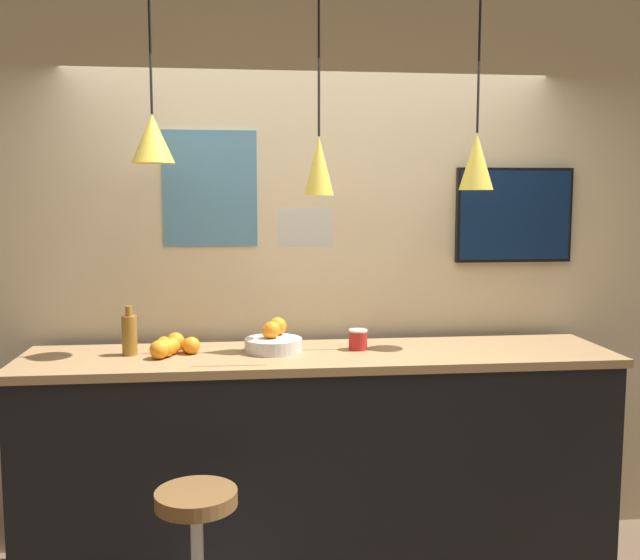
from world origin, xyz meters
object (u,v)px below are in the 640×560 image
at_px(spread_jar, 358,340).
at_px(mounted_tv, 514,215).
at_px(fruit_bowl, 273,341).
at_px(juice_bottle, 129,334).

relative_size(spread_jar, mounted_tv, 0.16).
height_order(fruit_bowl, mounted_tv, mounted_tv).
bearing_deg(mounted_tv, juice_bottle, -170.82).
relative_size(fruit_bowl, juice_bottle, 1.18).
relative_size(fruit_bowl, mounted_tv, 0.43).
bearing_deg(mounted_tv, spread_jar, -160.35).
distance_m(juice_bottle, spread_jar, 1.09).
bearing_deg(fruit_bowl, spread_jar, -1.28).
bearing_deg(spread_jar, fruit_bowl, 178.72).
bearing_deg(juice_bottle, mounted_tv, 9.18).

